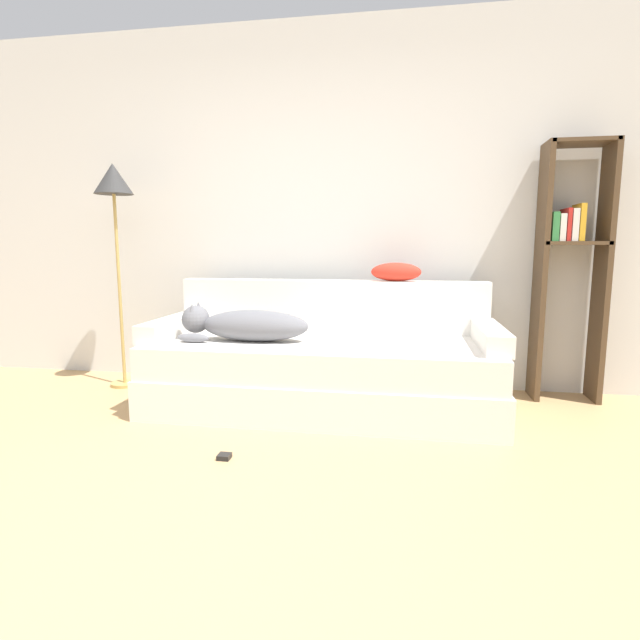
% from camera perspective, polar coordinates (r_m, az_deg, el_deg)
% --- Properties ---
extents(ground_plane, '(20.00, 20.00, 0.00)m').
position_cam_1_polar(ground_plane, '(1.94, -14.91, -25.13)').
color(ground_plane, tan).
extents(wall_back, '(8.08, 0.06, 2.70)m').
position_cam_1_polar(wall_back, '(3.90, -0.89, 12.66)').
color(wall_back, silver).
rests_on(wall_back, ground_plane).
extents(couch, '(2.24, 0.93, 0.45)m').
position_cam_1_polar(couch, '(3.30, 0.28, -6.32)').
color(couch, silver).
rests_on(couch, ground_plane).
extents(couch_backrest, '(2.20, 0.15, 0.37)m').
position_cam_1_polar(couch_backrest, '(3.60, 1.30, 1.65)').
color(couch_backrest, silver).
rests_on(couch_backrest, couch).
extents(couch_arm_left, '(0.15, 0.74, 0.12)m').
position_cam_1_polar(couch_arm_left, '(3.55, -16.60, -0.79)').
color(couch_arm_left, silver).
rests_on(couch_arm_left, couch).
extents(couch_arm_right, '(0.15, 0.74, 0.12)m').
position_cam_1_polar(couch_arm_right, '(3.23, 18.85, -1.77)').
color(couch_arm_right, silver).
rests_on(couch_arm_right, couch).
extents(dog, '(0.84, 0.27, 0.24)m').
position_cam_1_polar(dog, '(3.26, -8.63, -0.54)').
color(dog, slate).
rests_on(dog, couch).
extents(laptop, '(0.39, 0.32, 0.02)m').
position_cam_1_polar(laptop, '(3.16, 3.20, -2.51)').
color(laptop, silver).
rests_on(laptop, couch).
extents(throw_pillow, '(0.35, 0.14, 0.13)m').
position_cam_1_polar(throw_pillow, '(3.53, 8.69, 5.46)').
color(throw_pillow, red).
rests_on(throw_pillow, couch_backrest).
extents(bookshelf, '(0.43, 0.26, 1.75)m').
position_cam_1_polar(bookshelf, '(3.81, 26.72, 6.42)').
color(bookshelf, '#4C3823').
rests_on(bookshelf, ground_plane).
extents(floor_lamp, '(0.28, 0.28, 1.66)m').
position_cam_1_polar(floor_lamp, '(4.04, -22.48, 12.98)').
color(floor_lamp, tan).
rests_on(floor_lamp, ground_plane).
extents(power_adapter, '(0.06, 0.06, 0.03)m').
position_cam_1_polar(power_adapter, '(2.65, -10.88, -15.07)').
color(power_adapter, black).
rests_on(power_adapter, ground_plane).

